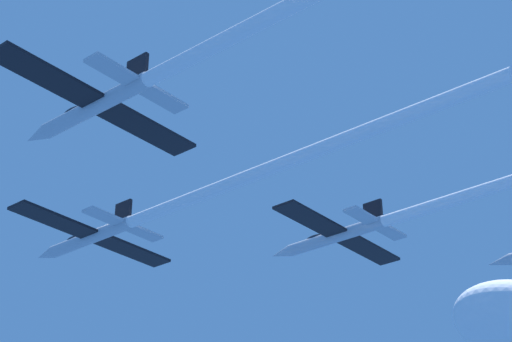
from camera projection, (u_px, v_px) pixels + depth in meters
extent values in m
cylinder|color=#B2BAC6|center=(90.00, 238.00, 69.59)|extent=(1.01, 9.15, 1.01)
cone|color=#B2BAC6|center=(45.00, 255.00, 72.76)|extent=(0.99, 2.01, 0.99)
ellipsoid|color=black|center=(74.00, 239.00, 70.93)|extent=(0.70, 1.83, 0.50)
cube|color=black|center=(54.00, 220.00, 66.63)|extent=(6.96, 2.01, 0.22)
cube|color=black|center=(132.00, 251.00, 72.03)|extent=(6.96, 2.01, 0.22)
cube|color=black|center=(123.00, 211.00, 68.09)|extent=(0.26, 1.65, 1.46)
cube|color=#B2BAC6|center=(103.00, 216.00, 66.00)|extent=(3.13, 1.21, 0.22)
cube|color=#B2BAC6|center=(144.00, 233.00, 68.81)|extent=(3.13, 1.21, 0.22)
cylinder|color=white|center=(293.00, 159.00, 58.19)|extent=(0.91, 31.01, 0.91)
cylinder|color=#B2BAC6|center=(94.00, 107.00, 53.89)|extent=(1.01, 9.15, 1.01)
cone|color=#B2BAC6|center=(37.00, 136.00, 57.06)|extent=(0.99, 2.01, 0.99)
ellipsoid|color=black|center=(74.00, 112.00, 55.23)|extent=(0.70, 1.83, 0.50)
cube|color=black|center=(47.00, 76.00, 50.93)|extent=(6.96, 2.01, 0.22)
cube|color=black|center=(147.00, 130.00, 56.33)|extent=(6.96, 2.01, 0.22)
cube|color=black|center=(137.00, 68.00, 52.39)|extent=(0.26, 1.65, 1.46)
cube|color=#B2BAC6|center=(111.00, 69.00, 50.30)|extent=(3.13, 1.21, 0.22)
cube|color=#B2BAC6|center=(163.00, 99.00, 53.11)|extent=(3.13, 1.21, 0.22)
cylinder|color=#B2BAC6|center=(336.00, 236.00, 71.54)|extent=(1.01, 9.15, 1.01)
cone|color=#B2BAC6|center=(281.00, 253.00, 74.71)|extent=(0.99, 2.01, 0.99)
ellipsoid|color=black|center=(315.00, 238.00, 72.88)|extent=(0.70, 1.83, 0.50)
cube|color=black|center=(311.00, 219.00, 68.58)|extent=(6.96, 2.01, 0.22)
cube|color=black|center=(368.00, 250.00, 73.98)|extent=(6.96, 2.01, 0.22)
cube|color=black|center=(373.00, 210.00, 70.04)|extent=(0.26, 1.65, 1.46)
cube|color=#B2BAC6|center=(361.00, 215.00, 67.95)|extent=(3.13, 1.21, 0.22)
cube|color=#B2BAC6|center=(390.00, 232.00, 70.76)|extent=(3.13, 1.21, 0.22)
cone|color=#B2BAC6|center=(499.00, 262.00, 75.72)|extent=(0.99, 2.01, 0.99)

